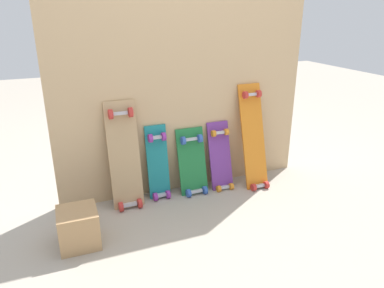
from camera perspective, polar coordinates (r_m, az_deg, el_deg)
name	(u,v)px	position (r m, az deg, el deg)	size (l,w,h in m)	color
ground_plane	(189,188)	(3.08, -0.49, -7.00)	(12.00, 12.00, 0.00)	#A89E8E
plywood_wall_panel	(185,86)	(2.85, -1.07, 9.14)	(2.06, 0.04, 1.72)	tan
skateboard_natural	(125,159)	(2.74, -10.53, -2.40)	(0.23, 0.23, 0.86)	tan
skateboard_teal	(158,166)	(2.87, -5.33, -3.48)	(0.17, 0.17, 0.64)	#197A7F
skateboard_green	(193,165)	(2.94, 0.11, -3.36)	(0.23, 0.22, 0.59)	#1E7238
skateboard_purple	(221,160)	(3.03, 4.54, -2.51)	(0.19, 0.22, 0.62)	#6B338C
skateboard_orange	(254,141)	(3.07, 9.69, 0.53)	(0.20, 0.32, 0.91)	orange
wooden_crate	(79,228)	(2.46, -17.42, -12.43)	(0.25, 0.25, 0.25)	tan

